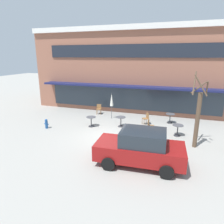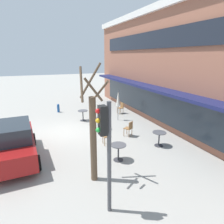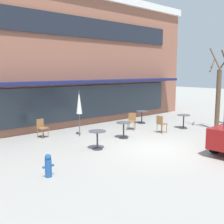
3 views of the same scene
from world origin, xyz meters
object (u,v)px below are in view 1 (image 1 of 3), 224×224
at_px(cafe_chair_0, 99,108).
at_px(cafe_chair_1, 150,125).
at_px(cafe_chair_2, 146,118).
at_px(cafe_table_streetside, 91,120).
at_px(fire_hydrant, 46,124).
at_px(cafe_table_by_tree, 121,120).
at_px(street_tree, 198,116).
at_px(cafe_table_mid_patio, 178,128).
at_px(parked_sedan, 140,148).
at_px(cafe_table_near_wall, 170,117).
at_px(patio_umbrella_green_folded, 112,100).

relative_size(cafe_chair_0, cafe_chair_1, 1.00).
bearing_deg(cafe_chair_2, cafe_table_streetside, -154.86).
bearing_deg(fire_hydrant, cafe_table_by_tree, 21.73).
distance_m(cafe_chair_0, street_tree, 9.18).
xyz_separation_m(cafe_table_mid_patio, cafe_chair_2, (-2.33, 1.69, 0.01)).
bearing_deg(fire_hydrant, cafe_chair_2, 24.93).
bearing_deg(cafe_table_mid_patio, cafe_table_streetside, -179.07).
distance_m(cafe_table_by_tree, parked_sedan, 5.44).
bearing_deg(cafe_table_near_wall, fire_hydrant, -154.80).
xyz_separation_m(cafe_table_streetside, parked_sedan, (4.44, -4.24, 0.36)).
bearing_deg(patio_umbrella_green_folded, cafe_table_near_wall, 3.12).
relative_size(cafe_table_by_tree, cafe_chair_1, 0.85).
distance_m(cafe_table_near_wall, cafe_table_streetside, 6.16).
relative_size(cafe_table_streetside, patio_umbrella_green_folded, 0.35).
height_order(cafe_table_streetside, cafe_table_by_tree, same).
distance_m(cafe_table_by_tree, cafe_chair_0, 3.87).
xyz_separation_m(parked_sedan, street_tree, (2.67, 2.92, 0.99)).
bearing_deg(cafe_chair_1, cafe_table_mid_patio, -3.42).
distance_m(cafe_table_streetside, cafe_chair_2, 4.22).
distance_m(patio_umbrella_green_folded, parked_sedan, 7.59).
distance_m(cafe_chair_0, parked_sedan, 9.15).
xyz_separation_m(cafe_table_near_wall, patio_umbrella_green_folded, (-4.74, -0.26, 1.11)).
bearing_deg(cafe_table_streetside, street_tree, -10.50).
relative_size(cafe_table_by_tree, patio_umbrella_green_folded, 0.35).
bearing_deg(patio_umbrella_green_folded, cafe_table_mid_patio, -23.27).
xyz_separation_m(cafe_table_near_wall, fire_hydrant, (-8.52, -4.01, -0.16)).
height_order(street_tree, fire_hydrant, street_tree).
height_order(cafe_table_mid_patio, cafe_chair_2, cafe_chair_2).
height_order(cafe_table_near_wall, fire_hydrant, cafe_table_near_wall).
height_order(cafe_chair_1, street_tree, street_tree).
relative_size(patio_umbrella_green_folded, cafe_chair_0, 2.47).
distance_m(parked_sedan, fire_hydrant, 7.96).
height_order(cafe_chair_0, cafe_chair_2, same).
height_order(cafe_chair_1, fire_hydrant, cafe_chair_1).
xyz_separation_m(cafe_chair_0, parked_sedan, (5.14, -7.56, 0.35)).
xyz_separation_m(cafe_chair_2, fire_hydrant, (-6.78, -3.15, -0.17)).
relative_size(cafe_table_mid_patio, street_tree, 0.18).
height_order(cafe_chair_0, fire_hydrant, cafe_chair_0).
xyz_separation_m(cafe_table_near_wall, parked_sedan, (-1.12, -6.89, 0.36)).
distance_m(cafe_chair_2, parked_sedan, 6.08).
xyz_separation_m(patio_umbrella_green_folded, fire_hydrant, (-3.78, -3.75, -1.27)).
bearing_deg(street_tree, parked_sedan, -132.37).
height_order(cafe_table_by_tree, cafe_table_mid_patio, same).
bearing_deg(cafe_table_mid_patio, parked_sedan, -111.47).
relative_size(street_tree, fire_hydrant, 6.13).
relative_size(patio_umbrella_green_folded, cafe_chair_1, 2.47).
height_order(cafe_table_near_wall, cafe_chair_0, cafe_chair_0).
bearing_deg(cafe_table_streetside, cafe_table_mid_patio, 0.93).
bearing_deg(cafe_table_near_wall, cafe_table_streetside, -154.52).
bearing_deg(patio_umbrella_green_folded, cafe_chair_2, -11.27).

